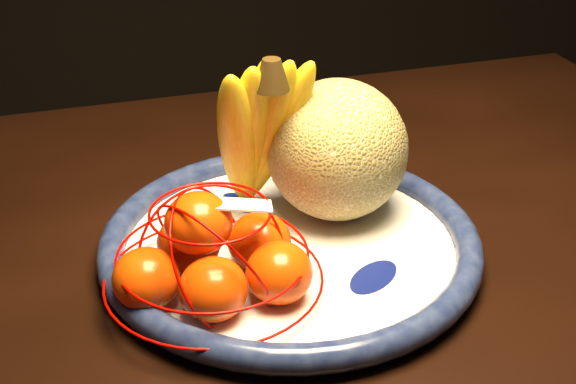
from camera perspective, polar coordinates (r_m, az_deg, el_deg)
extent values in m
cube|color=black|center=(0.80, -11.75, -8.37)|extent=(1.64, 1.05, 0.04)
cylinder|color=black|center=(1.54, 15.29, -6.33)|extent=(0.06, 0.06, 0.74)
cylinder|color=white|center=(0.82, 0.16, -4.16)|extent=(0.35, 0.35, 0.01)
torus|color=#0B143B|center=(0.81, 0.16, -3.48)|extent=(0.39, 0.39, 0.03)
cylinder|color=white|center=(0.82, 0.16, -4.44)|extent=(0.17, 0.17, 0.01)
ellipsoid|color=#0B1559|center=(0.77, 6.10, -6.02)|extent=(0.14, 0.13, 0.00)
ellipsoid|color=#0B1559|center=(0.88, -3.19, -0.80)|extent=(0.12, 0.13, 0.00)
ellipsoid|color=#0B1559|center=(0.80, -7.71, -4.61)|extent=(0.12, 0.08, 0.00)
sphere|color=olive|center=(0.84, 3.51, 3.02)|extent=(0.15, 0.15, 0.15)
ellipsoid|color=yellow|center=(0.81, -3.51, 4.04)|extent=(0.07, 0.13, 0.19)
ellipsoid|color=yellow|center=(0.81, -2.81, 4.26)|extent=(0.04, 0.11, 0.20)
ellipsoid|color=yellow|center=(0.82, -2.30, 4.53)|extent=(0.06, 0.11, 0.20)
ellipsoid|color=yellow|center=(0.82, -1.61, 4.51)|extent=(0.09, 0.12, 0.20)
ellipsoid|color=yellow|center=(0.82, -0.91, 4.57)|extent=(0.11, 0.11, 0.19)
cone|color=black|center=(0.78, -2.35, 10.35)|extent=(0.03, 0.03, 0.03)
ellipsoid|color=#EE3A00|center=(0.73, -10.04, -6.12)|extent=(0.06, 0.06, 0.06)
ellipsoid|color=#EE3A00|center=(0.71, -5.34, -6.88)|extent=(0.06, 0.06, 0.06)
ellipsoid|color=#EE3A00|center=(0.72, -0.64, -5.76)|extent=(0.06, 0.06, 0.06)
ellipsoid|color=#EE3A00|center=(0.77, -7.06, -3.59)|extent=(0.06, 0.06, 0.06)
ellipsoid|color=#EE3A00|center=(0.77, -2.05, -3.55)|extent=(0.06, 0.06, 0.06)
ellipsoid|color=#EE3A00|center=(0.72, -6.39, -2.21)|extent=(0.06, 0.06, 0.06)
torus|color=#BB0400|center=(0.75, -5.29, -6.11)|extent=(0.25, 0.25, 0.00)
torus|color=#BB0400|center=(0.73, -5.38, -4.45)|extent=(0.22, 0.22, 0.00)
torus|color=#BB0400|center=(0.71, -5.55, -1.42)|extent=(0.14, 0.14, 0.00)
torus|color=#BB0400|center=(0.74, -5.37, -4.73)|extent=(0.14, 0.07, 0.12)
torus|color=#BB0400|center=(0.74, -5.37, -4.73)|extent=(0.11, 0.15, 0.12)
torus|color=#BB0400|center=(0.74, -5.37, -4.73)|extent=(0.13, 0.15, 0.12)
cube|color=white|center=(0.71, -4.04, -0.87)|extent=(0.07, 0.04, 0.01)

